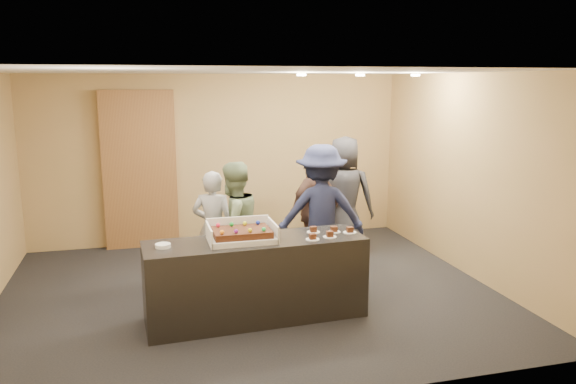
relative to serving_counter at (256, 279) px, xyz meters
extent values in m
plane|color=black|center=(0.08, 0.75, -0.45)|extent=(6.00, 6.00, 0.00)
plane|color=white|center=(0.08, 0.75, 2.25)|extent=(6.00, 6.00, 0.00)
cube|color=#A68A50|center=(0.08, 3.25, 0.90)|extent=(6.00, 0.04, 2.70)
cube|color=#A68A50|center=(0.08, -1.75, 0.90)|extent=(6.00, 0.04, 2.70)
cube|color=#A68A50|center=(3.08, 0.75, 0.90)|extent=(0.04, 5.00, 2.70)
cube|color=black|center=(0.00, 0.00, 0.00)|extent=(2.43, 0.81, 0.90)
cube|color=brown|center=(-1.18, 3.16, 0.78)|extent=(1.12, 0.15, 2.46)
cube|color=white|center=(-0.15, 0.00, 0.48)|extent=(0.70, 0.49, 0.06)
cube|color=white|center=(-0.50, 0.00, 0.55)|extent=(0.02, 0.49, 0.19)
cube|color=white|center=(0.20, 0.00, 0.55)|extent=(0.02, 0.49, 0.19)
cube|color=white|center=(-0.15, 0.24, 0.56)|extent=(0.70, 0.02, 0.21)
cube|color=#38180C|center=(-0.15, 0.00, 0.54)|extent=(0.61, 0.42, 0.07)
sphere|color=#EC1B3F|center=(-0.38, 0.15, 0.60)|extent=(0.05, 0.05, 0.05)
sphere|color=green|center=(-0.24, 0.15, 0.60)|extent=(0.05, 0.05, 0.05)
sphere|color=#D1DF17|center=(-0.09, 0.15, 0.60)|extent=(0.05, 0.05, 0.05)
sphere|color=#1830D2|center=(0.06, 0.15, 0.60)|extent=(0.05, 0.05, 0.05)
sphere|color=orange|center=(-0.38, -0.15, 0.60)|extent=(0.05, 0.05, 0.05)
sphere|color=purple|center=(-0.24, -0.15, 0.60)|extent=(0.05, 0.05, 0.05)
sphere|color=yellow|center=(-0.09, -0.15, 0.60)|extent=(0.05, 0.05, 0.05)
sphere|color=#28CC59|center=(0.06, -0.15, 0.60)|extent=(0.05, 0.05, 0.05)
cylinder|color=white|center=(-0.98, -0.03, 0.47)|extent=(0.16, 0.16, 0.04)
cylinder|color=white|center=(0.60, -0.15, 0.45)|extent=(0.15, 0.15, 0.01)
cube|color=#38180C|center=(0.60, -0.15, 0.49)|extent=(0.07, 0.06, 0.06)
cylinder|color=white|center=(0.70, 0.13, 0.45)|extent=(0.15, 0.15, 0.01)
cube|color=#38180C|center=(0.70, 0.13, 0.49)|extent=(0.07, 0.06, 0.06)
cylinder|color=white|center=(0.81, -0.11, 0.45)|extent=(0.15, 0.15, 0.01)
cube|color=#38180C|center=(0.81, -0.11, 0.49)|extent=(0.07, 0.06, 0.06)
cylinder|color=white|center=(0.93, 0.08, 0.45)|extent=(0.15, 0.15, 0.01)
cube|color=#38180C|center=(0.93, 0.08, 0.49)|extent=(0.07, 0.06, 0.06)
cylinder|color=white|center=(1.10, 0.01, 0.45)|extent=(0.15, 0.15, 0.01)
cube|color=#38180C|center=(1.10, 0.01, 0.49)|extent=(0.07, 0.06, 0.06)
imported|color=#AAABB0|center=(-0.31, 1.18, 0.29)|extent=(0.64, 0.53, 1.49)
imported|color=gray|center=(-0.09, 0.94, 0.36)|extent=(0.99, 0.92, 1.63)
imported|color=#202547|center=(1.10, 1.06, 0.45)|extent=(1.26, 0.87, 1.79)
imported|color=brown|center=(1.19, 1.65, 0.35)|extent=(1.01, 0.79, 1.60)
imported|color=#26262A|center=(1.74, 1.92, 0.45)|extent=(1.05, 0.93, 1.80)
cylinder|color=#FFEAC6|center=(0.88, 1.25, 2.22)|extent=(0.12, 0.12, 0.03)
cylinder|color=#FFEAC6|center=(1.68, 1.25, 2.22)|extent=(0.12, 0.12, 0.03)
cylinder|color=#FFEAC6|center=(2.48, 1.25, 2.22)|extent=(0.12, 0.12, 0.03)
camera|label=1|loc=(-1.17, -5.76, 2.15)|focal=35.00mm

